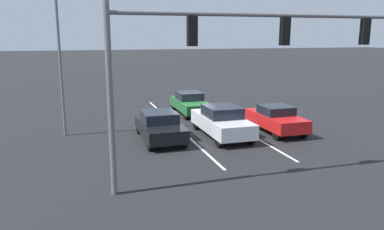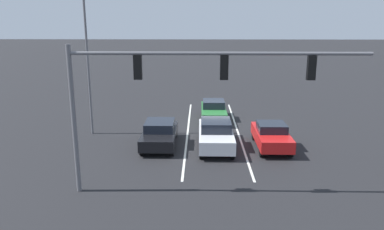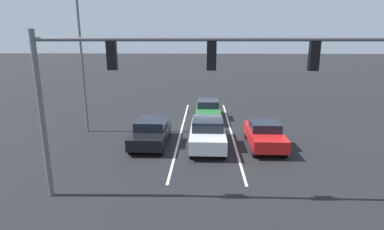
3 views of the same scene
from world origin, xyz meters
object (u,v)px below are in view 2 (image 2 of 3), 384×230
car_silver_midlane_front (216,134)px  street_lamp_right_shoulder (90,50)px  car_black_rightlane_front (160,133)px  car_red_leftlane_front (271,135)px  traffic_signal_gantry (172,81)px  car_darkgreen_midlane_second (214,110)px

car_silver_midlane_front → street_lamp_right_shoulder: street_lamp_right_shoulder is taller
car_black_rightlane_front → car_silver_midlane_front: (-3.22, 0.27, 0.08)m
car_red_leftlane_front → traffic_signal_gantry: (5.19, 5.76, 3.99)m
car_black_rightlane_front → car_red_leftlane_front: (-6.37, 0.25, 0.00)m
car_darkgreen_midlane_second → traffic_signal_gantry: traffic_signal_gantry is taller
car_black_rightlane_front → street_lamp_right_shoulder: bearing=-27.1°
street_lamp_right_shoulder → car_silver_midlane_front: bearing=161.7°
car_silver_midlane_front → street_lamp_right_shoulder: bearing=-18.3°
traffic_signal_gantry → street_lamp_right_shoulder: street_lamp_right_shoulder is taller
street_lamp_right_shoulder → car_red_leftlane_front: bearing=166.9°
car_silver_midlane_front → car_darkgreen_midlane_second: bearing=-90.8°
car_red_leftlane_front → car_darkgreen_midlane_second: bearing=-63.0°
car_red_leftlane_front → car_darkgreen_midlane_second: size_ratio=0.92×
car_red_leftlane_front → street_lamp_right_shoulder: (10.79, -2.50, 4.56)m
car_silver_midlane_front → traffic_signal_gantry: bearing=70.6°
car_black_rightlane_front → car_darkgreen_midlane_second: (-3.30, -5.77, -0.01)m
car_silver_midlane_front → car_black_rightlane_front: bearing=-4.7°
car_red_leftlane_front → street_lamp_right_shoulder: size_ratio=0.44×
car_black_rightlane_front → car_red_leftlane_front: car_red_leftlane_front is taller
car_darkgreen_midlane_second → car_silver_midlane_front: bearing=89.2°
car_red_leftlane_front → car_darkgreen_midlane_second: (3.07, -6.02, -0.01)m
car_black_rightlane_front → car_darkgreen_midlane_second: size_ratio=0.97×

